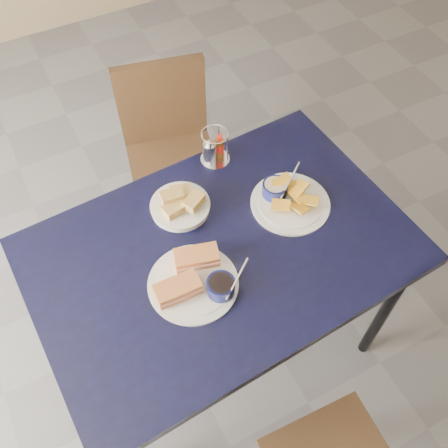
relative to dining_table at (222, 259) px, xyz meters
name	(u,v)px	position (x,y,z in m)	size (l,w,h in m)	color
ground	(238,286)	(0.19, 0.20, -0.69)	(6.00, 6.00, 0.00)	#505055
dining_table	(222,259)	(0.00, 0.00, 0.00)	(1.29, 0.90, 0.75)	black
chair_far	(165,141)	(0.12, 0.80, -0.20)	(0.47, 0.46, 0.85)	black
sandwich_plate	(196,279)	(-0.13, -0.08, 0.09)	(0.31, 0.29, 0.12)	white
plantain_plate	(286,197)	(0.29, 0.07, 0.08)	(0.28, 0.28, 0.12)	white
bread_basket	(180,204)	(-0.05, 0.21, 0.09)	(0.21, 0.21, 0.07)	white
condiment_caddy	(214,149)	(0.16, 0.37, 0.12)	(0.11, 0.11, 0.14)	silver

